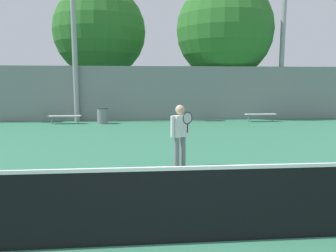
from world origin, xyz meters
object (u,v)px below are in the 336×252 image
object	(u,v)px
tennis_net	(188,204)
tree_green_tall	(225,31)
bench_courtside_near	(65,116)
tree_dark_dense	(100,32)
trash_bin	(102,116)
tennis_player	(180,132)
bench_courtside_far	(261,115)
light_pole_far_right	(283,22)
light_pole_near_left	(73,18)

from	to	relation	value
tennis_net	tree_green_tall	bearing A→B (deg)	73.87
bench_courtside_near	tree_dark_dense	world-z (taller)	tree_dark_dense
trash_bin	tree_green_tall	world-z (taller)	tree_green_tall
tennis_net	bench_courtside_near	size ratio (longest dim) A/B	6.50
tree_dark_dense	trash_bin	bearing A→B (deg)	-83.56
tennis_player	bench_courtside_far	world-z (taller)	tennis_player
bench_courtside_far	trash_bin	distance (m)	8.61
trash_bin	tree_green_tall	distance (m)	9.53
tennis_net	tree_dark_dense	size ratio (longest dim) A/B	1.24
light_pole_far_right	trash_bin	xyz separation A→B (m)	(-10.38, -1.68, -5.24)
light_pole_far_right	trash_bin	distance (m)	11.75
bench_courtside_far	trash_bin	size ratio (longest dim) A/B	2.08
light_pole_near_left	tree_green_tall	distance (m)	9.18
tennis_player	light_pole_far_right	distance (m)	13.97
light_pole_far_right	light_pole_near_left	bearing A→B (deg)	-177.20
tree_dark_dense	bench_courtside_far	bearing A→B (deg)	-31.77
bench_courtside_far	tree_dark_dense	distance (m)	12.07
tennis_net	bench_courtside_far	distance (m)	14.57
bench_courtside_near	bench_courtside_far	xyz separation A→B (m)	(10.56, 0.00, 0.00)
bench_courtside_far	tree_green_tall	size ratio (longest dim) A/B	0.20
tree_green_tall	tree_dark_dense	bearing A→B (deg)	163.61
trash_bin	tree_dark_dense	xyz separation A→B (m)	(-0.66, 5.84, 5.15)
light_pole_far_right	tennis_player	bearing A→B (deg)	-124.44
tennis_net	bench_courtside_near	world-z (taller)	tennis_net
bench_courtside_far	light_pole_far_right	world-z (taller)	light_pole_far_right
tree_dark_dense	tree_green_tall	bearing A→B (deg)	-16.39
tennis_net	trash_bin	world-z (taller)	tennis_net
bench_courtside_near	light_pole_far_right	size ratio (longest dim) A/B	0.17
tennis_player	bench_courtside_near	size ratio (longest dim) A/B	0.97
light_pole_near_left	tree_green_tall	world-z (taller)	light_pole_near_left
tennis_net	tree_green_tall	xyz separation A→B (m)	(4.81, 16.63, 4.83)
bench_courtside_near	trash_bin	distance (m)	1.95
tennis_player	tree_dark_dense	xyz separation A→B (m)	(-3.61, 14.99, 4.64)
bench_courtside_near	bench_courtside_far	world-z (taller)	same
light_pole_far_right	tennis_net	bearing A→B (deg)	-117.83
light_pole_near_left	bench_courtside_near	bearing A→B (deg)	-113.89
bench_courtside_near	light_pole_far_right	xyz separation A→B (m)	(12.33, 1.59, 5.27)
tennis_net	light_pole_near_left	distance (m)	15.64
tree_dark_dense	light_pole_far_right	bearing A→B (deg)	-20.63
light_pole_near_left	bench_courtside_far	bearing A→B (deg)	-5.67
tennis_player	tree_green_tall	xyz separation A→B (m)	(4.41, 12.64, 4.46)
light_pole_far_right	trash_bin	bearing A→B (deg)	-170.81
tennis_net	tree_green_tall	distance (m)	17.97
tree_green_tall	light_pole_near_left	bearing A→B (deg)	-164.99
bench_courtside_near	light_pole_far_right	world-z (taller)	light_pole_far_right
light_pole_far_right	trash_bin	world-z (taller)	light_pole_far_right
trash_bin	tree_dark_dense	bearing A→B (deg)	96.44
light_pole_far_right	tree_dark_dense	bearing A→B (deg)	159.37
light_pole_near_left	tree_green_tall	size ratio (longest dim) A/B	1.15
bench_courtside_far	tree_dark_dense	xyz separation A→B (m)	(-9.27, 5.74, 5.17)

